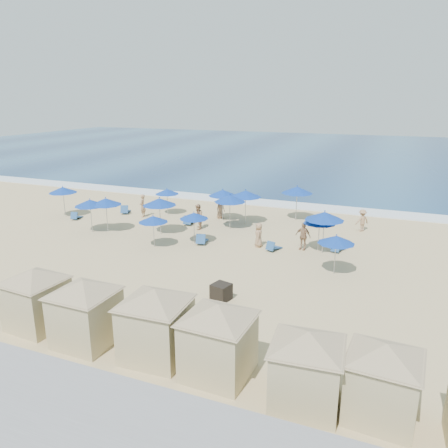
{
  "coord_description": "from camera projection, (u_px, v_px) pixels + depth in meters",
  "views": [
    {
      "loc": [
        10.16,
        -21.25,
        9.18
      ],
      "look_at": [
        0.25,
        3.0,
        1.54
      ],
      "focal_mm": 35.0,
      "sensor_mm": 36.0,
      "label": 1
    }
  ],
  "objects": [
    {
      "name": "umbrella_4",
      "position": [
        223.0,
        193.0,
        33.22
      ],
      "size": [
        2.19,
        2.19,
        2.5
      ],
      "color": "#A5A8AD",
      "rests_on": "ground"
    },
    {
      "name": "umbrella_10",
      "position": [
        320.0,
        220.0,
        26.57
      ],
      "size": [
        2.0,
        2.0,
        2.28
      ],
      "color": "#A5A8AD",
      "rests_on": "ground"
    },
    {
      "name": "trash_bin",
      "position": [
        221.0,
        292.0,
        20.44
      ],
      "size": [
        0.97,
        0.97,
        0.79
      ],
      "primitive_type": "cube",
      "rotation": [
        0.0,
        0.0,
        -0.26
      ],
      "color": "black",
      "rests_on": "ground"
    },
    {
      "name": "beachgoer_1",
      "position": [
        198.0,
        217.0,
        31.27
      ],
      "size": [
        0.98,
        1.09,
        1.84
      ],
      "primitive_type": "imported",
      "rotation": [
        0.0,
        0.0,
        5.1
      ],
      "color": "#A57D5B",
      "rests_on": "ground"
    },
    {
      "name": "umbrella_5",
      "position": [
        194.0,
        216.0,
        28.0
      ],
      "size": [
        1.88,
        1.88,
        2.14
      ],
      "color": "#A5A8AD",
      "rests_on": "ground"
    },
    {
      "name": "beach_chair_4",
      "position": [
        273.0,
        247.0,
        27.1
      ],
      "size": [
        0.85,
        1.31,
        0.66
      ],
      "color": "#244E85",
      "rests_on": "ground"
    },
    {
      "name": "beachgoer_0",
      "position": [
        143.0,
        206.0,
        34.53
      ],
      "size": [
        0.59,
        0.75,
        1.82
      ],
      "primitive_type": "imported",
      "rotation": [
        0.0,
        0.0,
        4.97
      ],
      "color": "#A57D5B",
      "rests_on": "ground"
    },
    {
      "name": "beachgoer_5",
      "position": [
        259.0,
        235.0,
        27.63
      ],
      "size": [
        0.69,
        0.87,
        1.56
      ],
      "primitive_type": "imported",
      "rotation": [
        0.0,
        0.0,
        4.99
      ],
      "color": "#A57D5B",
      "rests_on": "ground"
    },
    {
      "name": "umbrella_6",
      "position": [
        153.0,
        219.0,
        27.28
      ],
      "size": [
        1.87,
        1.87,
        2.13
      ],
      "color": "#A5A8AD",
      "rests_on": "ground"
    },
    {
      "name": "umbrella_0",
      "position": [
        63.0,
        190.0,
        34.32
      ],
      "size": [
        2.19,
        2.19,
        2.49
      ],
      "color": "#A5A8AD",
      "rests_on": "ground"
    },
    {
      "name": "cabana_3",
      "position": [
        218.0,
        331.0,
        14.59
      ],
      "size": [
        4.63,
        4.63,
        2.91
      ],
      "color": "tan",
      "rests_on": "ground"
    },
    {
      "name": "beachgoer_3",
      "position": [
        362.0,
        220.0,
        30.85
      ],
      "size": [
        1.15,
        1.13,
        1.58
      ],
      "primitive_type": "imported",
      "rotation": [
        0.0,
        0.0,
        3.9
      ],
      "color": "#A57D5B",
      "rests_on": "ground"
    },
    {
      "name": "beach_chair_2",
      "position": [
        189.0,
        221.0,
        32.65
      ],
      "size": [
        0.75,
        1.42,
        0.75
      ],
      "color": "#244E85",
      "rests_on": "ground"
    },
    {
      "name": "beach_chair_3",
      "position": [
        202.0,
        240.0,
        28.36
      ],
      "size": [
        0.91,
        1.46,
        0.75
      ],
      "color": "#244E85",
      "rests_on": "ground"
    },
    {
      "name": "umbrella_1",
      "position": [
        106.0,
        202.0,
        30.42
      ],
      "size": [
        2.2,
        2.2,
        2.5
      ],
      "color": "#A5A8AD",
      "rests_on": "ground"
    },
    {
      "name": "cabana_4",
      "position": [
        307.0,
        359.0,
        13.16
      ],
      "size": [
        4.4,
        4.4,
        2.77
      ],
      "color": "tan",
      "rests_on": "ground"
    },
    {
      "name": "umbrella_3",
      "position": [
        159.0,
        202.0,
        29.85
      ],
      "size": [
        2.32,
        2.32,
        2.64
      ],
      "color": "#A5A8AD",
      "rests_on": "ground"
    },
    {
      "name": "umbrella_8",
      "position": [
        325.0,
        216.0,
        26.09
      ],
      "size": [
        2.37,
        2.37,
        2.69
      ],
      "color": "#A5A8AD",
      "rests_on": "ground"
    },
    {
      "name": "ground",
      "position": [
        200.0,
        263.0,
        25.14
      ],
      "size": [
        160.0,
        160.0,
        0.0
      ],
      "primitive_type": "plane",
      "color": "tan",
      "rests_on": "ground"
    },
    {
      "name": "cabana_1",
      "position": [
        85.0,
        304.0,
        16.53
      ],
      "size": [
        4.57,
        4.57,
        2.87
      ],
      "color": "tan",
      "rests_on": "ground"
    },
    {
      "name": "beach_chair_0",
      "position": [
        76.0,
        216.0,
        34.04
      ],
      "size": [
        0.78,
        1.26,
        0.64
      ],
      "color": "#244E85",
      "rests_on": "ground"
    },
    {
      "name": "umbrella_2",
      "position": [
        167.0,
        192.0,
        35.0
      ],
      "size": [
        1.91,
        1.91,
        2.18
      ],
      "color": "#A5A8AD",
      "rests_on": "ground"
    },
    {
      "name": "umbrella_13",
      "position": [
        230.0,
        198.0,
        31.03
      ],
      "size": [
        2.27,
        2.27,
        2.58
      ],
      "color": "#A5A8AD",
      "rests_on": "ground"
    },
    {
      "name": "surf_line",
      "position": [
        274.0,
        204.0,
        38.91
      ],
      "size": [
        160.0,
        2.5,
        0.08
      ],
      "primitive_type": "cube",
      "color": "white",
      "rests_on": "ground"
    },
    {
      "name": "cabana_2",
      "position": [
        156.0,
        314.0,
        15.6
      ],
      "size": [
        4.73,
        4.73,
        2.97
      ],
      "color": "tan",
      "rests_on": "ground"
    },
    {
      "name": "beach_chair_1",
      "position": [
        125.0,
        210.0,
        35.75
      ],
      "size": [
        1.1,
        1.49,
        0.75
      ],
      "color": "#244E85",
      "rests_on": "ground"
    },
    {
      "name": "seawall",
      "position": [
        7.0,
        395.0,
        12.96
      ],
      "size": [
        160.0,
        6.1,
        1.22
      ],
      "color": "gray",
      "rests_on": "ground"
    },
    {
      "name": "beachgoer_2",
      "position": [
        303.0,
        236.0,
        27.1
      ],
      "size": [
        1.1,
        0.67,
        1.75
      ],
      "primitive_type": "imported",
      "rotation": [
        0.0,
        0.0,
        6.03
      ],
      "color": "#A57D5B",
      "rests_on": "ground"
    },
    {
      "name": "umbrella_12",
      "position": [
        90.0,
        203.0,
        30.31
      ],
      "size": [
        2.14,
        2.14,
        2.44
      ],
      "color": "#A5A8AD",
      "rests_on": "ground"
    },
    {
      "name": "umbrella_7",
      "position": [
        246.0,
        194.0,
        32.3
      ],
      "size": [
        2.32,
        2.32,
        2.65
      ],
      "color": "#A5A8AD",
      "rests_on": "ground"
    },
    {
      "name": "umbrella_11",
      "position": [
        336.0,
        240.0,
        23.03
      ],
      "size": [
        1.97,
        1.97,
        2.24
      ],
      "color": "#A5A8AD",
      "rests_on": "ground"
    },
    {
      "name": "beachgoer_4",
      "position": [
        220.0,
        209.0,
        34.16
      ],
      "size": [
        0.78,
        0.9,
        1.56
      ],
      "primitive_type": "imported",
      "rotation": [
        0.0,
        0.0,
        1.12
      ],
      "color": "#A57D5B",
      "rests_on": "ground"
    },
    {
      "name": "umbrella_9",
      "position": [
        297.0,
        190.0,
        33.26
      ],
      "size": [
        2.4,
        2.4,
        2.74
      ],
      "color": "#A5A8AD",
      "rests_on": "ground"
    },
    {
      "name": "ocean",
      "position": [
        338.0,
        153.0,
        74.01
      ],
      "size": [
        160.0,
        80.0,
        0.06
      ],
      "primitive_type": "cube",
      "color": "navy",
      "rests_on": "ground"
    },
    {
      "name": "beach_chair_5",
      "position": [
        337.0,
        248.0,
        26.88
      ],
      "size": [
        0.69,
        1.21,
        0.63
      ],
      "color": "#244E85",
      "rests_on": "ground"
    },
    {
      "name": "cabana_5",
      "position": [
        384.0,
        371.0,
        12.64
      ],
      "size": [
        4.28,
        4.28,
        2.69
      ],
      "color": "tan",
      "rests_on": "ground"
    },
    {
      "name": "cabana_0",
      "position": [
        35.0,
        291.0,
        17.74
      ],
      "size": [
        4.45,
        4.45,
        2.8
      ],
      "color": "tan",
      "rests_on": "ground"
    }
  ]
}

